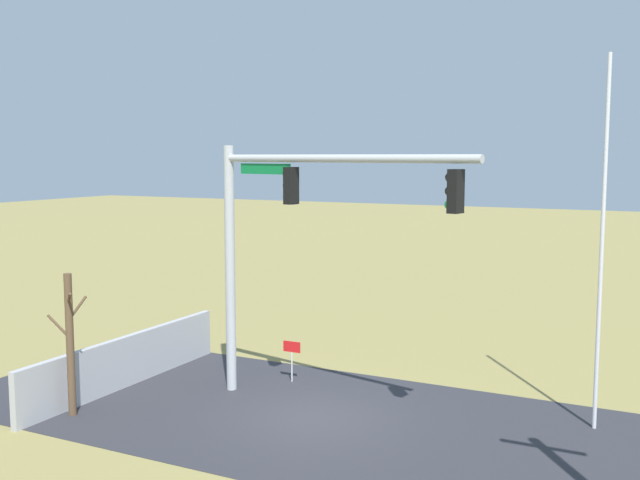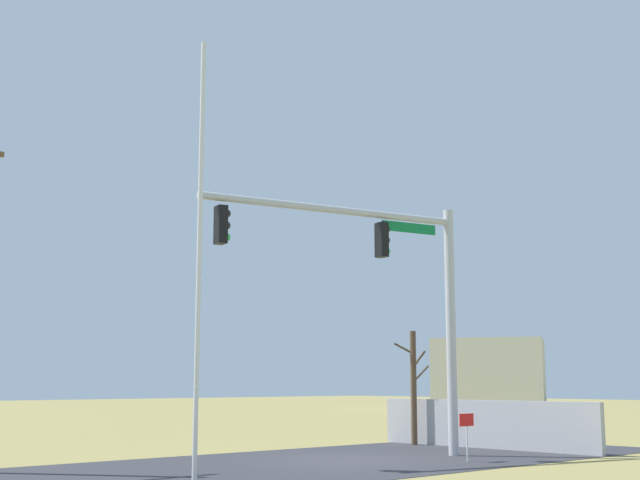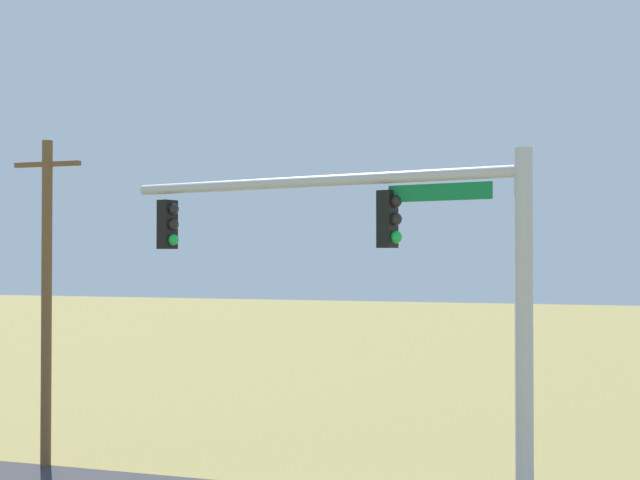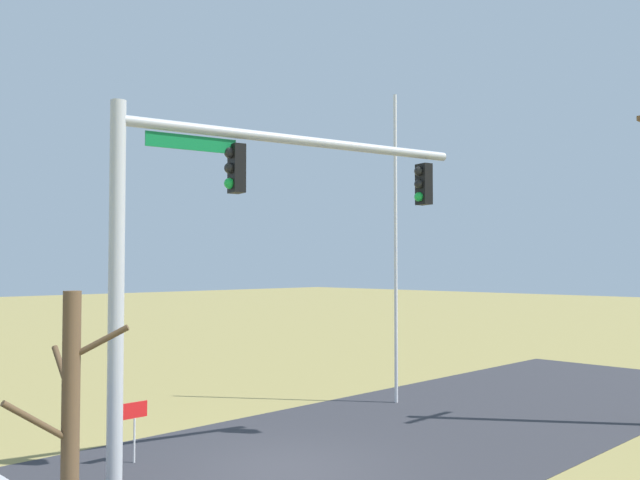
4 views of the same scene
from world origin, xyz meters
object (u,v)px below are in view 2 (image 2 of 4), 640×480
at_px(signal_mast, 389,276).
at_px(flagpole, 199,256).
at_px(distant_building, 490,374).
at_px(bare_tree, 414,386).
at_px(open_sign, 467,426).

height_order(signal_mast, flagpole, flagpole).
bearing_deg(flagpole, distant_building, 30.54).
height_order(signal_mast, bare_tree, signal_mast).
height_order(signal_mast, distant_building, signal_mast).
xyz_separation_m(signal_mast, flagpole, (-7.62, -1.90, -0.37)).
bearing_deg(signal_mast, flagpole, -165.99).
distance_m(bare_tree, distant_building, 39.58).
distance_m(flagpole, bare_tree, 13.41).
relative_size(signal_mast, flagpole, 0.85).
height_order(bare_tree, open_sign, bare_tree).
relative_size(bare_tree, distant_building, 0.46).
bearing_deg(flagpole, signal_mast, 14.01).
relative_size(signal_mast, distant_building, 0.96).
xyz_separation_m(flagpole, distant_building, (45.27, 26.71, -1.91)).
height_order(flagpole, open_sign, flagpole).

